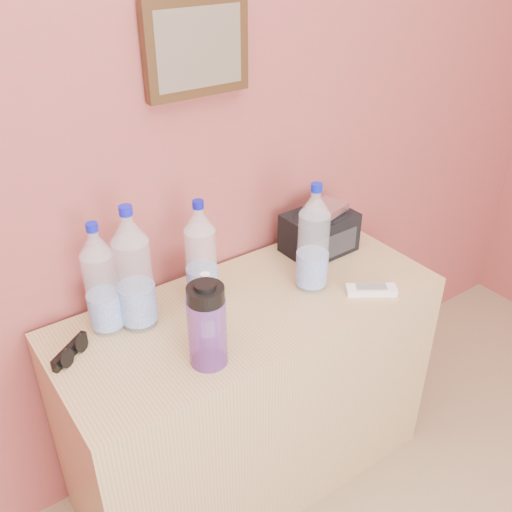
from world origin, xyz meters
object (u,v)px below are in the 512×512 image
at_px(dresser, 251,394).
at_px(foil_packet, 327,208).
at_px(pet_large_d, 313,243).
at_px(pet_large_b, 134,275).
at_px(pet_large_c, 201,259).
at_px(nalgene_bottle, 207,325).
at_px(sunglasses, 70,351).
at_px(pet_large_a, 102,284).
at_px(toiletry_bag, 319,230).
at_px(ac_remote, 371,290).
at_px(pet_small, 207,314).

relative_size(dresser, foil_packet, 10.20).
height_order(pet_large_d, foil_packet, pet_large_d).
bearing_deg(pet_large_b, dresser, -19.62).
xyz_separation_m(pet_large_b, pet_large_d, (0.50, -0.13, -0.01)).
distance_m(pet_large_c, nalgene_bottle, 0.27).
relative_size(pet_large_b, sunglasses, 2.75).
height_order(pet_large_a, pet_large_d, pet_large_d).
bearing_deg(sunglasses, pet_large_b, -27.89).
bearing_deg(pet_large_b, foil_packet, -0.30).
bearing_deg(pet_large_d, dresser, 172.52).
bearing_deg(pet_large_c, toiletry_bag, 3.10).
xyz_separation_m(dresser, pet_large_c, (-0.10, 0.10, 0.50)).
xyz_separation_m(pet_large_a, ac_remote, (0.71, -0.30, -0.13)).
bearing_deg(pet_large_b, pet_large_d, -14.80).
distance_m(dresser, foil_packet, 0.65).
height_order(pet_large_d, pet_small, pet_large_d).
height_order(pet_large_c, pet_large_d, pet_large_d).
distance_m(pet_large_b, sunglasses, 0.25).
relative_size(pet_large_b, ac_remote, 2.41).
bearing_deg(ac_remote, pet_small, -155.16).
distance_m(pet_large_a, pet_large_d, 0.61).
bearing_deg(sunglasses, nalgene_bottle, -72.86).
height_order(pet_large_b, pet_large_c, pet_large_b).
xyz_separation_m(pet_large_d, ac_remote, (0.12, -0.13, -0.14)).
bearing_deg(pet_large_d, pet_large_c, 157.72).
height_order(dresser, pet_large_b, pet_large_b).
height_order(nalgene_bottle, toiletry_bag, nalgene_bottle).
bearing_deg(foil_packet, pet_small, -162.26).
height_order(sunglasses, toiletry_bag, toiletry_bag).
xyz_separation_m(pet_large_d, foil_packet, (0.17, 0.13, 0.01)).
xyz_separation_m(dresser, nalgene_bottle, (-0.22, -0.14, 0.48)).
height_order(pet_large_c, ac_remote, pet_large_c).
relative_size(pet_large_a, pet_large_d, 0.96).
distance_m(pet_large_a, toiletry_bag, 0.75).
xyz_separation_m(pet_large_c, sunglasses, (-0.41, -0.02, -0.13)).
height_order(pet_large_a, foil_packet, pet_large_a).
distance_m(pet_large_b, ac_remote, 0.70).
bearing_deg(pet_large_c, nalgene_bottle, -117.65).
bearing_deg(dresser, foil_packet, 15.35).
height_order(pet_large_c, sunglasses, pet_large_c).
xyz_separation_m(pet_large_a, foil_packet, (0.75, -0.03, 0.02)).
bearing_deg(pet_large_b, toiletry_bag, 1.46).
bearing_deg(pet_large_c, sunglasses, -177.47).
xyz_separation_m(dresser, foil_packet, (0.37, 0.10, 0.52)).
bearing_deg(nalgene_bottle, foil_packet, 22.04).
height_order(ac_remote, foil_packet, foil_packet).
bearing_deg(foil_packet, toiletry_bag, 116.20).
xyz_separation_m(nalgene_bottle, ac_remote, (0.55, -0.02, -0.11)).
bearing_deg(nalgene_bottle, pet_large_a, 119.29).
bearing_deg(ac_remote, pet_large_b, -168.94).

